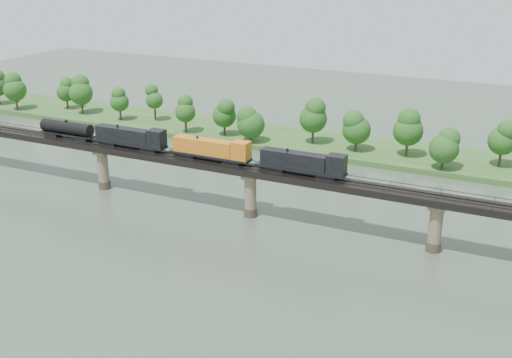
% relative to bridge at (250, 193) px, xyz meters
% --- Properties ---
extents(ground, '(400.00, 400.00, 0.00)m').
position_rel_bridge_xyz_m(ground, '(0.00, -30.00, -5.46)').
color(ground, '#364335').
rests_on(ground, ground).
extents(far_bank, '(300.00, 24.00, 1.60)m').
position_rel_bridge_xyz_m(far_bank, '(0.00, 55.00, -4.66)').
color(far_bank, '#2D5221').
rests_on(far_bank, ground).
extents(bridge, '(236.00, 30.00, 11.50)m').
position_rel_bridge_xyz_m(bridge, '(0.00, 0.00, 0.00)').
color(bridge, '#473A2D').
rests_on(bridge, ground).
extents(bridge_superstructure, '(220.00, 4.90, 0.75)m').
position_rel_bridge_xyz_m(bridge_superstructure, '(0.00, 0.00, 6.33)').
color(bridge_superstructure, black).
rests_on(bridge_superstructure, bridge).
extents(far_treeline, '(289.06, 17.54, 13.60)m').
position_rel_bridge_xyz_m(far_treeline, '(-8.21, 50.52, 3.37)').
color(far_treeline, '#382619').
rests_on(far_treeline, far_bank).
extents(freight_train, '(79.23, 3.09, 5.45)m').
position_rel_bridge_xyz_m(freight_train, '(-16.98, 0.00, 8.65)').
color(freight_train, black).
rests_on(freight_train, bridge).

